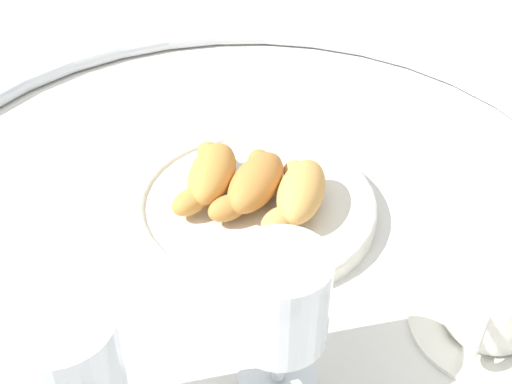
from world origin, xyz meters
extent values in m
plane|color=silver|center=(0.00, 0.00, 0.00)|extent=(2.20, 2.20, 0.00)
torus|color=silver|center=(0.00, 0.00, 0.01)|extent=(0.82, 0.82, 0.02)
cylinder|color=silver|center=(-0.03, -0.01, 0.01)|extent=(0.26, 0.26, 0.02)
torus|color=silver|center=(-0.03, -0.01, 0.02)|extent=(0.26, 0.26, 0.01)
ellipsoid|color=#D6994C|center=(-0.04, -0.06, 0.04)|extent=(0.11, 0.07, 0.04)
ellipsoid|color=#D6994C|center=(0.00, -0.06, 0.04)|extent=(0.05, 0.04, 0.03)
ellipsoid|color=#D6994C|center=(-0.08, -0.04, 0.04)|extent=(0.05, 0.05, 0.03)
ellipsoid|color=#BC7A38|center=(-0.03, -0.01, 0.04)|extent=(0.11, 0.08, 0.04)
ellipsoid|color=#BC7A38|center=(0.02, -0.02, 0.04)|extent=(0.05, 0.04, 0.03)
ellipsoid|color=#BC7A38|center=(-0.06, 0.01, 0.04)|extent=(0.05, 0.05, 0.03)
ellipsoid|color=#CC893D|center=(-0.01, 0.03, 0.04)|extent=(0.11, 0.06, 0.04)
ellipsoid|color=#CC893D|center=(0.03, 0.04, 0.04)|extent=(0.05, 0.04, 0.03)
ellipsoid|color=#CC893D|center=(-0.05, 0.05, 0.04)|extent=(0.05, 0.05, 0.03)
cylinder|color=silver|center=(-0.17, -0.23, 0.00)|extent=(0.14, 0.14, 0.01)
cylinder|color=silver|center=(-0.17, -0.23, 0.03)|extent=(0.08, 0.08, 0.05)
cylinder|color=brown|center=(-0.17, -0.23, 0.06)|extent=(0.07, 0.07, 0.01)
torus|color=silver|center=(-0.21, -0.21, 0.04)|extent=(0.04, 0.03, 0.04)
cylinder|color=white|center=(-0.24, -0.05, 0.00)|extent=(0.07, 0.07, 0.01)
cylinder|color=white|center=(-0.24, -0.05, 0.03)|extent=(0.01, 0.01, 0.05)
cylinder|color=white|center=(-0.24, -0.05, 0.10)|extent=(0.08, 0.08, 0.08)
cylinder|color=gold|center=(-0.24, -0.05, 0.09)|extent=(0.07, 0.07, 0.06)
cylinder|color=white|center=(-0.31, 0.09, 0.10)|extent=(0.08, 0.08, 0.08)
cylinder|color=yellow|center=(-0.31, 0.09, 0.10)|extent=(0.07, 0.07, 0.07)
camera|label=1|loc=(-0.58, -0.05, 0.46)|focal=45.81mm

